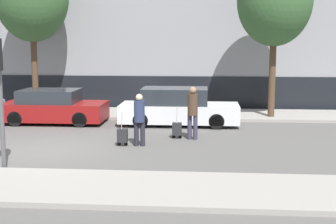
{
  "coord_description": "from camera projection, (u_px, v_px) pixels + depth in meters",
  "views": [
    {
      "loc": [
        4.84,
        -13.73,
        3.34
      ],
      "look_at": [
        3.57,
        1.8,
        0.95
      ],
      "focal_mm": 50.0,
      "sensor_mm": 36.0,
      "label": 1
    }
  ],
  "objects": [
    {
      "name": "trolley_left",
      "position": [
        122.0,
        136.0,
        14.92
      ],
      "size": [
        0.34,
        0.29,
        1.09
      ],
      "color": "#262628",
      "rests_on": "ground_plane"
    },
    {
      "name": "sidewalk_far",
      "position": [
        99.0,
        113.0,
        21.31
      ],
      "size": [
        28.0,
        3.0,
        0.12
      ],
      "color": "gray",
      "rests_on": "ground_plane"
    },
    {
      "name": "ground_plane",
      "position": [
        48.0,
        150.0,
        14.43
      ],
      "size": [
        80.0,
        80.0,
        0.0
      ],
      "primitive_type": "plane",
      "color": "#565451"
    },
    {
      "name": "parked_car_2",
      "position": [
        178.0,
        108.0,
        18.58
      ],
      "size": [
        4.69,
        1.8,
        1.48
      ],
      "color": "silver",
      "rests_on": "ground_plane"
    },
    {
      "name": "pedestrian_right",
      "position": [
        193.0,
        110.0,
        15.79
      ],
      "size": [
        0.35,
        0.34,
        1.8
      ],
      "rotation": [
        0.0,
        0.0,
        -0.22
      ],
      "color": "#383347",
      "rests_on": "ground_plane"
    },
    {
      "name": "pedestrian_left",
      "position": [
        139.0,
        117.0,
        14.82
      ],
      "size": [
        0.35,
        0.34,
        1.67
      ],
      "rotation": [
        0.0,
        0.0,
        0.06
      ],
      "color": "#23232D",
      "rests_on": "ground_plane"
    },
    {
      "name": "building_facade",
      "position": [
        113.0,
        6.0,
        24.01
      ],
      "size": [
        28.0,
        2.69,
        10.24
      ],
      "color": "gray",
      "rests_on": "ground_plane"
    },
    {
      "name": "trolley_right",
      "position": [
        177.0,
        129.0,
        16.05
      ],
      "size": [
        0.34,
        0.29,
        1.08
      ],
      "color": "#262628",
      "rests_on": "ground_plane"
    },
    {
      "name": "bare_tree_near_crossing",
      "position": [
        275.0,
        1.0,
        19.28
      ],
      "size": [
        3.1,
        3.1,
        6.76
      ],
      "color": "#4C3826",
      "rests_on": "sidewalk_far"
    },
    {
      "name": "parked_car_1",
      "position": [
        53.0,
        107.0,
        19.03
      ],
      "size": [
        4.17,
        1.92,
        1.37
      ],
      "color": "maroon",
      "rests_on": "ground_plane"
    }
  ]
}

